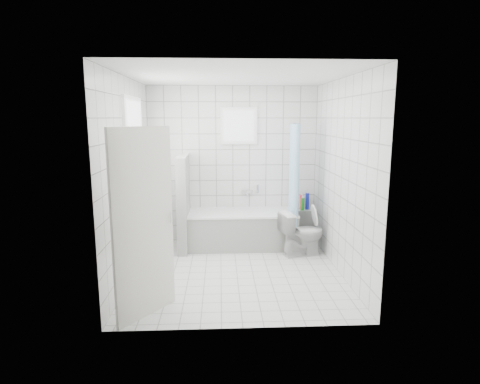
{
  "coord_description": "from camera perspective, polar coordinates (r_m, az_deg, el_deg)",
  "views": [
    {
      "loc": [
        -0.21,
        -5.2,
        2.08
      ],
      "look_at": [
        0.06,
        0.35,
        1.05
      ],
      "focal_mm": 30.0,
      "sensor_mm": 36.0,
      "label": 1
    }
  ],
  "objects": [
    {
      "name": "tiled_ledge",
      "position": [
        6.97,
        9.04,
        -4.64
      ],
      "size": [
        0.4,
        0.24,
        0.55
      ],
      "primitive_type": "cube",
      "color": "white",
      "rests_on": "ground"
    },
    {
      "name": "bathtub",
      "position": [
        6.59,
        0.31,
        -5.27
      ],
      "size": [
        1.75,
        0.77,
        0.58
      ],
      "color": "white",
      "rests_on": "ground"
    },
    {
      "name": "door",
      "position": [
        4.26,
        -13.52,
        -4.5
      ],
      "size": [
        0.52,
        0.66,
        2.0
      ],
      "primitive_type": "cube",
      "rotation": [
        0.0,
        0.0,
        -0.65
      ],
      "color": "silver",
      "rests_on": "ground"
    },
    {
      "name": "ledge_bottles",
      "position": [
        6.87,
        9.09,
        -1.44
      ],
      "size": [
        0.16,
        0.15,
        0.28
      ],
      "color": "red",
      "rests_on": "tiled_ledge"
    },
    {
      "name": "wall_front",
      "position": [
        3.79,
        0.45,
        -1.39
      ],
      "size": [
        2.8,
        0.02,
        2.6
      ],
      "primitive_type": "cube",
      "color": "white",
      "rests_on": "ground"
    },
    {
      "name": "toilet",
      "position": [
        6.23,
        8.83,
        -5.79
      ],
      "size": [
        0.75,
        0.54,
        0.69
      ],
      "primitive_type": "imported",
      "rotation": [
        0.0,
        0.0,
        1.81
      ],
      "color": "silver",
      "rests_on": "ground"
    },
    {
      "name": "shower_curtain",
      "position": [
        6.36,
        7.73,
        1.53
      ],
      "size": [
        0.14,
        0.48,
        1.78
      ],
      "primitive_type": null,
      "color": "#53B1F6",
      "rests_on": "curtain_rod"
    },
    {
      "name": "partition_wall",
      "position": [
        6.45,
        -8.02,
        -1.52
      ],
      "size": [
        0.15,
        0.85,
        1.5
      ],
      "primitive_type": "cube",
      "color": "white",
      "rests_on": "ground"
    },
    {
      "name": "ceiling",
      "position": [
        5.23,
        -0.51,
        16.19
      ],
      "size": [
        3.0,
        3.0,
        0.0
      ],
      "primitive_type": "plane",
      "rotation": [
        3.14,
        0.0,
        0.0
      ],
      "color": "white",
      "rests_on": "ground"
    },
    {
      "name": "wall_left",
      "position": [
        5.39,
        -15.52,
        1.79
      ],
      "size": [
        0.02,
        3.0,
        2.6
      ],
      "primitive_type": "cube",
      "color": "white",
      "rests_on": "ground"
    },
    {
      "name": "window_left",
      "position": [
        5.64,
        -14.57,
        5.28
      ],
      "size": [
        0.01,
        0.9,
        1.4
      ],
      "primitive_type": "cube",
      "color": "white",
      "rests_on": "wall_left"
    },
    {
      "name": "wall_right",
      "position": [
        5.51,
        14.24,
        2.02
      ],
      "size": [
        0.02,
        3.0,
        2.6
      ],
      "primitive_type": "cube",
      "color": "white",
      "rests_on": "ground"
    },
    {
      "name": "window_sill",
      "position": [
        5.74,
        -13.79,
        -2.08
      ],
      "size": [
        0.18,
        1.02,
        0.08
      ],
      "primitive_type": "cube",
      "color": "white",
      "rests_on": "wall_left"
    },
    {
      "name": "curtain_rod",
      "position": [
        6.41,
        7.72,
        9.69
      ],
      "size": [
        0.02,
        0.8,
        0.02
      ],
      "primitive_type": "cylinder",
      "rotation": [
        1.57,
        0.0,
        0.0
      ],
      "color": "silver",
      "rests_on": "wall_back"
    },
    {
      "name": "window_back",
      "position": [
        6.67,
        -0.15,
        9.38
      ],
      "size": [
        0.5,
        0.01,
        0.5
      ],
      "primitive_type": "cube",
      "color": "white",
      "rests_on": "wall_back"
    },
    {
      "name": "wall_back",
      "position": [
        6.75,
        -1.02,
        3.86
      ],
      "size": [
        2.8,
        0.02,
        2.6
      ],
      "primitive_type": "cube",
      "color": "white",
      "rests_on": "ground"
    },
    {
      "name": "ground",
      "position": [
        5.61,
        -0.47,
        -11.27
      ],
      "size": [
        3.0,
        3.0,
        0.0
      ],
      "primitive_type": "plane",
      "color": "white",
      "rests_on": "ground"
    },
    {
      "name": "sill_bottles",
      "position": [
        5.63,
        -13.91,
        -0.53
      ],
      "size": [
        0.18,
        0.63,
        0.32
      ],
      "color": "silver",
      "rests_on": "window_sill"
    },
    {
      "name": "tub_faucet",
      "position": [
        6.79,
        1.0,
        0.06
      ],
      "size": [
        0.18,
        0.06,
        0.06
      ],
      "primitive_type": "cube",
      "color": "silver",
      "rests_on": "wall_back"
    }
  ]
}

